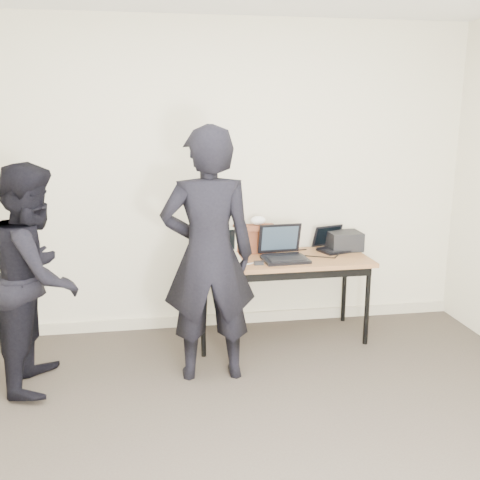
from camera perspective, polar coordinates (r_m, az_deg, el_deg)
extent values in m
cube|color=beige|center=(4.73, -2.49, 6.53)|extent=(4.50, 0.05, 2.70)
cube|color=brown|center=(4.54, 4.30, -2.11)|extent=(1.51, 0.67, 0.03)
cylinder|color=black|center=(4.29, -3.96, -8.11)|extent=(0.04, 0.04, 0.68)
cylinder|color=black|center=(4.63, 13.40, -6.83)|extent=(0.04, 0.04, 0.68)
cylinder|color=black|center=(4.79, -4.64, -5.81)|extent=(0.04, 0.04, 0.68)
cylinder|color=black|center=(5.09, 11.06, -4.84)|extent=(0.04, 0.04, 0.68)
cube|color=black|center=(4.30, 5.21, -3.85)|extent=(1.40, 0.04, 0.06)
cube|color=beige|center=(4.42, -2.04, -2.04)|extent=(0.32, 0.27, 0.04)
cube|color=silver|center=(4.39, -2.00, -1.88)|extent=(0.26, 0.15, 0.01)
cube|color=beige|center=(4.53, -2.27, 0.00)|extent=(0.31, 0.05, 0.22)
cube|color=black|center=(4.53, -2.25, -0.01)|extent=(0.27, 0.04, 0.18)
cube|color=beige|center=(4.54, -2.23, -1.39)|extent=(0.28, 0.02, 0.02)
cube|color=black|center=(4.45, 4.85, -2.08)|extent=(0.38, 0.30, 0.02)
cube|color=black|center=(4.41, 4.99, -2.00)|extent=(0.31, 0.17, 0.01)
cube|color=black|center=(4.57, 4.24, 0.18)|extent=(0.37, 0.11, 0.26)
cube|color=#26333F|center=(4.56, 4.27, 0.18)|extent=(0.32, 0.08, 0.21)
cube|color=black|center=(4.57, 4.34, -1.48)|extent=(0.33, 0.04, 0.02)
cube|color=black|center=(4.81, 10.20, -1.09)|extent=(0.34, 0.29, 0.02)
cube|color=black|center=(4.79, 10.39, -1.01)|extent=(0.26, 0.18, 0.01)
cube|color=black|center=(4.89, 9.28, 0.45)|extent=(0.30, 0.16, 0.19)
cube|color=black|center=(4.88, 9.33, 0.46)|extent=(0.25, 0.13, 0.16)
cube|color=black|center=(4.89, 9.46, -0.71)|extent=(0.25, 0.10, 0.01)
cube|color=#5F2D19|center=(4.68, 1.56, 0.12)|extent=(0.36, 0.17, 0.24)
cube|color=#5F2D19|center=(4.60, 1.73, 1.16)|extent=(0.36, 0.08, 0.07)
cube|color=#5F2D19|center=(4.72, 3.46, -0.03)|extent=(0.02, 0.10, 0.02)
ellipsoid|color=white|center=(4.65, 1.94, 2.10)|extent=(0.13, 0.10, 0.08)
cube|color=black|center=(4.87, 11.07, -0.08)|extent=(0.29, 0.25, 0.16)
cube|color=black|center=(4.32, 2.01, -2.46)|extent=(0.08, 0.05, 0.03)
cube|color=black|center=(4.78, 5.72, -1.10)|extent=(0.25, 0.03, 0.01)
cube|color=black|center=(4.70, 10.48, -1.50)|extent=(0.15, 0.23, 0.01)
cube|color=black|center=(4.60, 8.00, -1.75)|extent=(0.31, 0.15, 0.01)
cube|color=silver|center=(4.42, 4.70, -2.27)|extent=(0.21, 0.15, 0.01)
cube|color=black|center=(4.45, -0.99, -2.14)|extent=(0.26, 0.22, 0.01)
cube|color=silver|center=(4.38, 1.81, -2.38)|extent=(0.25, 0.14, 0.01)
imported|color=black|center=(3.81, -3.39, -1.70)|extent=(0.68, 0.45, 1.84)
imported|color=black|center=(4.02, -20.88, -3.64)|extent=(0.63, 0.79, 1.59)
cube|color=beige|center=(5.02, -2.28, -8.43)|extent=(4.50, 0.03, 0.10)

